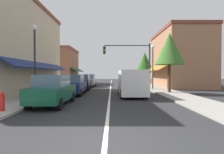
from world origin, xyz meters
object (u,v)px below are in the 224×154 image
Objects in this scene: street_lamp_right_mid at (152,60)px; fire_hydrant at (1,102)px; tree_right_near at (169,49)px; parked_car_second_left at (73,85)px; parked_car_nearest_left at (53,90)px; tree_right_far at (144,63)px; parked_car_far_left at (88,80)px; street_lamp_left_near at (34,50)px; van_in_lane at (131,82)px; parked_car_third_left at (82,82)px; traffic_signal_mast_arm at (132,57)px.

street_lamp_right_mid reaches higher than fire_hydrant.
tree_right_near is at bearing -80.35° from street_lamp_right_mid.
street_lamp_right_mid is at bearing 31.19° from parked_car_second_left.
parked_car_nearest_left reaches higher than fire_hydrant.
tree_right_near is 13.79m from fire_hydrant.
parked_car_nearest_left is at bearing -113.68° from tree_right_far.
tree_right_far reaches higher than parked_car_far_left.
parked_car_nearest_left is 3.46m from street_lamp_left_near.
van_in_lane is at bearing -118.28° from street_lamp_right_mid.
van_in_lane is at bearing -49.24° from parked_car_third_left.
traffic_signal_mast_arm is 2.54m from street_lamp_right_mid.
parked_car_third_left is at bearing -90.55° from parked_car_far_left.
parked_car_far_left is 0.81× the size of street_lamp_right_mid.
fire_hydrant is (-1.68, -11.85, -0.33)m from parked_car_third_left.
parked_car_far_left is 0.73× the size of tree_right_far.
parked_car_nearest_left and parked_car_second_left have the same top height.
tree_right_far is (11.00, 19.51, 0.39)m from street_lamp_left_near.
fire_hydrant is (-10.41, -8.31, -3.59)m from tree_right_near.
tree_right_far reaches higher than parked_car_nearest_left.
parked_car_second_left is at bearing 76.47° from fire_hydrant.
parked_car_far_left is at bearing 84.04° from fire_hydrant.
street_lamp_left_near reaches higher than van_in_lane.
parked_car_third_left is 0.81× the size of street_lamp_right_mid.
van_in_lane is 0.92× the size of tree_right_far.
parked_car_nearest_left is 13.16m from street_lamp_right_mid.
parked_car_nearest_left is at bearing -42.16° from street_lamp_left_near.
tree_right_near reaches higher than tree_right_far.
tree_right_near reaches higher than street_lamp_left_near.
fire_hydrant is (0.11, -3.70, -2.86)m from street_lamp_left_near.
street_lamp_right_mid is (3.10, 5.76, 2.26)m from van_in_lane.
street_lamp_right_mid is at bearing -95.83° from tree_right_far.
tree_right_far reaches higher than street_lamp_right_mid.
street_lamp_left_near is at bearing -156.35° from tree_right_near.
tree_right_near is at bearing 38.60° from fire_hydrant.
tree_right_near is at bearing -23.71° from parked_car_third_left.
street_lamp_right_mid is at bearing 51.85° from parked_car_nearest_left.
traffic_signal_mast_arm is 15.82m from fire_hydrant.
street_lamp_left_near is 11.51m from tree_right_near.
tree_right_near is at bearing 6.85° from parked_car_second_left.
street_lamp_right_mid is at bearing 0.53° from parked_car_third_left.
tree_right_far reaches higher than van_in_lane.
tree_right_near is (8.69, 1.14, 3.26)m from parked_car_second_left.
parked_car_third_left is 14.90m from tree_right_far.
street_lamp_right_mid is at bearing -30.29° from parked_car_far_left.
parked_car_third_left is 8.47m from street_lamp_right_mid.
parked_car_second_left and parked_car_third_left have the same top height.
tree_right_far is at bearing 67.15° from parked_car_nearest_left.
parked_car_third_left reaches higher than fire_hydrant.
tree_right_far is (9.16, 16.04, 2.92)m from parked_car_second_left.
parked_car_far_left is at bearing 81.89° from street_lamp_left_near.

